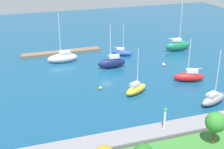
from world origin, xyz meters
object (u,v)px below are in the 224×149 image
(pier_dock, at_px, (61,52))
(park_tree_west, at_px, (216,122))
(sailboat_navy_center_basin, at_px, (112,63))
(sailboat_gray_near_pier, at_px, (213,99))
(sailboat_red_off_beacon, at_px, (189,76))
(harbor_beacon, at_px, (165,117))
(mooring_buoy_yellow, at_px, (100,88))
(mooring_buoy_white, at_px, (164,65))
(sailboat_blue_lone_south, at_px, (122,52))
(sailboat_yellow_far_north, at_px, (136,89))
(sailboat_white_lone_north, at_px, (63,58))
(sailboat_green_east_end, at_px, (178,45))

(pier_dock, height_order, park_tree_west, park_tree_west)
(sailboat_navy_center_basin, xyz_separation_m, sailboat_gray_near_pier, (-12.20, 24.59, -0.32))
(sailboat_red_off_beacon, bearing_deg, harbor_beacon, 67.56)
(pier_dock, xyz_separation_m, sailboat_navy_center_basin, (-9.79, 15.38, 1.08))
(sailboat_red_off_beacon, xyz_separation_m, mooring_buoy_yellow, (20.07, -2.26, -0.86))
(park_tree_west, xyz_separation_m, mooring_buoy_white, (-9.33, -33.86, -4.07))
(sailboat_red_off_beacon, relative_size, mooring_buoy_yellow, 14.53)
(sailboat_blue_lone_south, relative_size, sailboat_navy_center_basin, 0.84)
(mooring_buoy_yellow, bearing_deg, sailboat_yellow_far_north, 145.21)
(sailboat_blue_lone_south, height_order, sailboat_white_lone_north, sailboat_white_lone_north)
(park_tree_west, xyz_separation_m, sailboat_yellow_far_north, (3.55, -21.22, -3.40))
(sailboat_blue_lone_south, distance_m, sailboat_white_lone_north, 16.48)
(sailboat_red_off_beacon, height_order, sailboat_white_lone_north, sailboat_white_lone_north)
(sailboat_yellow_far_north, relative_size, sailboat_gray_near_pier, 0.89)
(pier_dock, bearing_deg, sailboat_green_east_end, 165.53)
(sailboat_gray_near_pier, relative_size, mooring_buoy_yellow, 16.05)
(pier_dock, distance_m, sailboat_blue_lone_south, 17.17)
(pier_dock, height_order, sailboat_blue_lone_south, sailboat_blue_lone_south)
(sailboat_blue_lone_south, bearing_deg, sailboat_white_lone_north, -147.26)
(harbor_beacon, relative_size, sailboat_white_lone_north, 0.29)
(pier_dock, distance_m, sailboat_white_lone_north, 7.48)
(sailboat_red_off_beacon, relative_size, sailboat_white_lone_north, 0.76)
(mooring_buoy_yellow, bearing_deg, sailboat_navy_center_basin, -119.73)
(park_tree_west, height_order, sailboat_gray_near_pier, sailboat_gray_near_pier)
(sailboat_gray_near_pier, bearing_deg, mooring_buoy_yellow, 124.09)
(sailboat_navy_center_basin, xyz_separation_m, mooring_buoy_yellow, (6.40, 11.20, -1.08))
(sailboat_red_off_beacon, distance_m, sailboat_white_lone_north, 32.55)
(sailboat_blue_lone_south, bearing_deg, sailboat_green_east_end, 29.58)
(sailboat_blue_lone_south, relative_size, mooring_buoy_white, 11.35)
(harbor_beacon, xyz_separation_m, sailboat_gray_near_pier, (-13.96, -6.56, -2.21))
(mooring_buoy_white, bearing_deg, sailboat_green_east_end, -133.97)
(pier_dock, relative_size, sailboat_blue_lone_south, 2.41)
(park_tree_west, distance_m, sailboat_navy_center_basin, 37.10)
(pier_dock, bearing_deg, park_tree_west, 104.26)
(sailboat_white_lone_north, height_order, mooring_buoy_white, sailboat_white_lone_north)
(sailboat_blue_lone_south, height_order, mooring_buoy_yellow, sailboat_blue_lone_south)
(sailboat_green_east_end, bearing_deg, mooring_buoy_white, -132.86)
(sailboat_navy_center_basin, height_order, mooring_buoy_white, sailboat_navy_center_basin)
(sailboat_yellow_far_north, relative_size, mooring_buoy_yellow, 14.31)
(harbor_beacon, bearing_deg, mooring_buoy_yellow, -76.92)
(park_tree_west, height_order, sailboat_green_east_end, sailboat_green_east_end)
(sailboat_blue_lone_south, bearing_deg, sailboat_navy_center_basin, -92.64)
(sailboat_navy_center_basin, bearing_deg, sailboat_red_off_beacon, 136.08)
(pier_dock, bearing_deg, harbor_beacon, 99.78)
(sailboat_red_off_beacon, bearing_deg, park_tree_west, 85.08)
(sailboat_navy_center_basin, height_order, sailboat_green_east_end, sailboat_green_east_end)
(park_tree_west, bearing_deg, sailboat_blue_lone_south, -92.84)
(sailboat_gray_near_pier, relative_size, sailboat_green_east_end, 0.72)
(park_tree_west, xyz_separation_m, sailboat_white_lone_north, (14.25, -44.84, -3.16))
(mooring_buoy_yellow, height_order, mooring_buoy_white, mooring_buoy_white)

